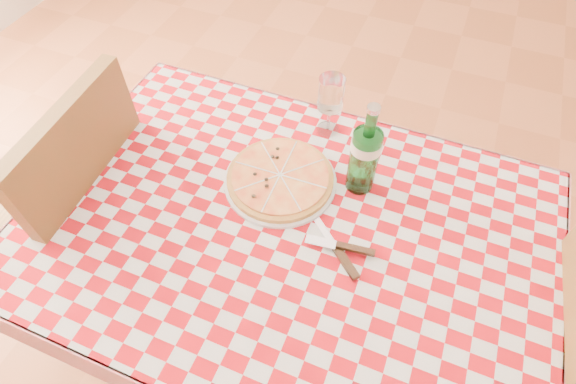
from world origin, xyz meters
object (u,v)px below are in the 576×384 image
(chair_far, at_px, (82,206))
(water_bottle, at_px, (366,149))
(dining_table, at_px, (287,247))
(chair_near, at_px, (569,369))
(pizza_plate, at_px, (280,178))
(wine_glass, at_px, (330,106))

(chair_far, bearing_deg, water_bottle, -166.37)
(dining_table, distance_m, chair_near, 0.78)
(chair_near, bearing_deg, water_bottle, 161.16)
(dining_table, xyz_separation_m, water_bottle, (0.13, 0.20, 0.23))
(dining_table, distance_m, water_bottle, 0.33)
(dining_table, distance_m, chair_far, 0.67)
(pizza_plate, distance_m, water_bottle, 0.24)
(chair_near, relative_size, wine_glass, 4.92)
(wine_glass, bearing_deg, water_bottle, -48.81)
(dining_table, xyz_separation_m, pizza_plate, (-0.07, 0.13, 0.12))
(dining_table, relative_size, water_bottle, 4.40)
(dining_table, height_order, pizza_plate, pizza_plate)
(water_bottle, bearing_deg, chair_near, -16.02)
(chair_near, bearing_deg, dining_table, 178.22)
(chair_near, distance_m, water_bottle, 0.76)
(dining_table, bearing_deg, water_bottle, 57.01)
(pizza_plate, relative_size, water_bottle, 1.10)
(pizza_plate, height_order, water_bottle, water_bottle)
(pizza_plate, bearing_deg, water_bottle, 19.94)
(chair_far, height_order, water_bottle, water_bottle)
(dining_table, height_order, wine_glass, wine_glass)
(chair_far, distance_m, water_bottle, 0.89)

